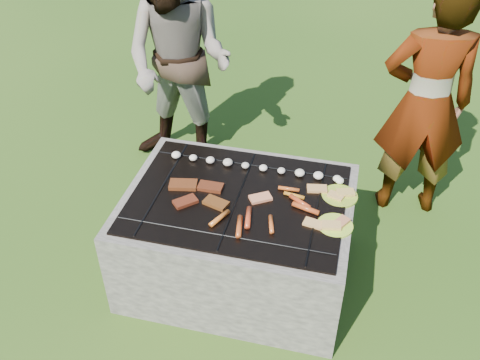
{
  "coord_description": "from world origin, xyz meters",
  "views": [
    {
      "loc": [
        0.57,
        -2.26,
        2.55
      ],
      "look_at": [
        0.0,
        0.05,
        0.7
      ],
      "focal_mm": 40.0,
      "sensor_mm": 36.0,
      "label": 1
    }
  ],
  "objects_px": {
    "plate_near": "(335,225)",
    "cook": "(425,104)",
    "fire_pit": "(238,239)",
    "bystander": "(179,62)",
    "plate_far": "(340,195)"
  },
  "relations": [
    {
      "from": "plate_near",
      "to": "cook",
      "type": "height_order",
      "value": "cook"
    },
    {
      "from": "cook",
      "to": "plate_near",
      "type": "bearing_deg",
      "value": 57.54
    },
    {
      "from": "cook",
      "to": "bystander",
      "type": "height_order",
      "value": "bystander"
    },
    {
      "from": "cook",
      "to": "plate_far",
      "type": "bearing_deg",
      "value": 51.22
    },
    {
      "from": "fire_pit",
      "to": "bystander",
      "type": "xyz_separation_m",
      "value": [
        -0.71,
        1.09,
        0.58
      ]
    },
    {
      "from": "fire_pit",
      "to": "bystander",
      "type": "height_order",
      "value": "bystander"
    },
    {
      "from": "plate_far",
      "to": "cook",
      "type": "relative_size",
      "value": 0.15
    },
    {
      "from": "cook",
      "to": "bystander",
      "type": "distance_m",
      "value": 1.72
    },
    {
      "from": "fire_pit",
      "to": "plate_near",
      "type": "bearing_deg",
      "value": -9.97
    },
    {
      "from": "fire_pit",
      "to": "plate_near",
      "type": "distance_m",
      "value": 0.66
    },
    {
      "from": "plate_far",
      "to": "bystander",
      "type": "height_order",
      "value": "bystander"
    },
    {
      "from": "cook",
      "to": "bystander",
      "type": "xyz_separation_m",
      "value": [
        -1.72,
        0.14,
        0.03
      ]
    },
    {
      "from": "plate_far",
      "to": "plate_near",
      "type": "xyz_separation_m",
      "value": [
        -0.0,
        -0.26,
        0.0
      ]
    },
    {
      "from": "plate_far",
      "to": "bystander",
      "type": "bearing_deg",
      "value": 143.82
    },
    {
      "from": "fire_pit",
      "to": "cook",
      "type": "height_order",
      "value": "cook"
    }
  ]
}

